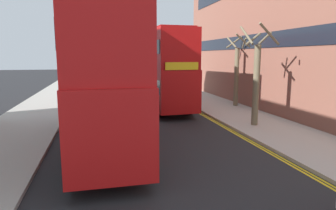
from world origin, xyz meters
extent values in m
cube|color=#ADA89E|center=(6.50, 16.00, 0.07)|extent=(4.00, 80.00, 0.14)
cube|color=#ADA89E|center=(-6.50, 16.00, 0.07)|extent=(4.00, 80.00, 0.14)
cube|color=yellow|center=(4.40, 14.00, 0.00)|extent=(0.10, 56.00, 0.01)
cube|color=yellow|center=(4.24, 14.00, 0.00)|extent=(0.10, 56.00, 0.01)
cube|color=red|center=(-2.09, 11.75, 1.74)|extent=(2.50, 10.80, 2.60)
cube|color=red|center=(-2.09, 11.75, 4.29)|extent=(2.45, 10.58, 2.50)
cube|color=black|center=(-2.09, 11.75, 2.04)|extent=(2.53, 10.37, 0.84)
cube|color=black|center=(-2.09, 11.75, 4.39)|extent=(2.52, 10.15, 0.80)
cube|color=yellow|center=(-2.09, 17.13, 3.29)|extent=(2.00, 0.06, 0.44)
cube|color=maroon|center=(-2.09, 11.75, 5.59)|extent=(2.25, 9.72, 0.10)
cylinder|color=black|center=(-3.34, 15.09, 0.52)|extent=(0.30, 1.04, 1.04)
cylinder|color=black|center=(-0.84, 15.09, 0.52)|extent=(0.30, 1.04, 1.04)
cylinder|color=black|center=(-3.33, 8.40, 0.52)|extent=(0.30, 1.04, 1.04)
cylinder|color=black|center=(-0.83, 8.40, 0.52)|extent=(0.30, 1.04, 1.04)
cube|color=#B20F0F|center=(2.13, 20.80, 1.74)|extent=(2.97, 10.90, 2.60)
cube|color=#B20F0F|center=(2.13, 20.80, 4.29)|extent=(2.91, 10.68, 2.50)
cube|color=black|center=(2.13, 20.80, 2.04)|extent=(2.98, 10.47, 0.84)
cube|color=black|center=(2.13, 20.80, 4.39)|extent=(2.96, 10.25, 0.80)
cube|color=yellow|center=(2.36, 15.43, 3.29)|extent=(2.00, 0.15, 0.44)
cube|color=maroon|center=(2.13, 20.80, 5.59)|extent=(2.67, 9.81, 0.10)
cylinder|color=black|center=(3.52, 17.51, 0.52)|extent=(0.35, 1.05, 1.04)
cylinder|color=black|center=(1.03, 17.40, 0.52)|extent=(0.35, 1.05, 1.04)
cylinder|color=black|center=(3.23, 24.20, 0.52)|extent=(0.35, 1.05, 1.04)
cylinder|color=black|center=(0.73, 24.09, 0.52)|extent=(0.35, 1.05, 1.04)
cylinder|color=#6B6047|center=(7.75, 19.39, 2.30)|extent=(0.34, 0.34, 4.33)
cylinder|color=#6B6047|center=(8.21, 19.27, 4.80)|extent=(0.36, 1.00, 0.75)
cylinder|color=#6B6047|center=(7.77, 20.00, 4.89)|extent=(1.27, 0.15, 0.94)
cylinder|color=#6B6047|center=(7.21, 19.27, 4.85)|extent=(0.35, 1.15, 0.85)
cylinder|color=#6B6047|center=(7.88, 18.72, 4.94)|extent=(1.40, 0.38, 1.03)
cylinder|color=#6B6047|center=(5.89, 13.23, 2.30)|extent=(0.35, 0.35, 4.32)
cylinder|color=#6B6047|center=(6.31, 13.35, 4.77)|extent=(0.39, 0.94, 0.71)
cylinder|color=#6B6047|center=(5.84, 13.67, 4.77)|extent=(0.96, 0.23, 0.72)
cylinder|color=#6B6047|center=(5.20, 13.23, 4.94)|extent=(0.13, 1.42, 1.04)
cylinder|color=#6B6047|center=(6.09, 12.53, 4.96)|extent=(1.46, 0.53, 1.09)
cylinder|color=#6B6047|center=(7.55, 39.58, 2.59)|extent=(0.41, 0.41, 4.90)
cylinder|color=#6B6047|center=(7.96, 39.61, 5.33)|extent=(0.19, 0.89, 0.67)
cylinder|color=#6B6047|center=(7.53, 40.02, 5.35)|extent=(0.94, 0.15, 0.71)
cylinder|color=#6B6047|center=(7.11, 39.45, 5.36)|extent=(0.39, 0.95, 0.72)
cylinder|color=#6B6047|center=(7.48, 38.80, 5.59)|extent=(1.62, 0.26, 1.18)
cube|color=brown|center=(13.50, 18.26, 6.44)|extent=(10.00, 28.00, 12.89)
cube|color=black|center=(8.48, 18.26, 4.90)|extent=(0.04, 24.64, 1.00)
camera|label=1|loc=(-2.35, -1.13, 3.87)|focal=31.66mm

